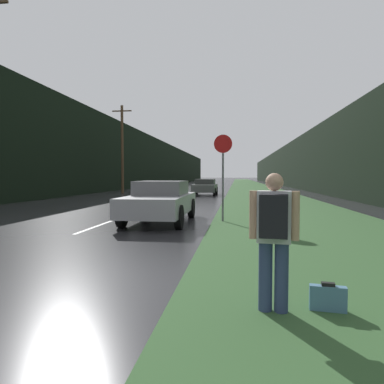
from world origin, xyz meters
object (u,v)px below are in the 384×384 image
object	(u,v)px
stop_sign	(223,170)
hitchhiker_with_backpack	(274,233)
car_passing_near	(161,201)
car_passing_far	(205,187)
suitcase	(328,299)

from	to	relation	value
stop_sign	hitchhiker_with_backpack	distance (m)	7.94
stop_sign	car_passing_near	distance (m)	2.39
car_passing_near	stop_sign	bearing A→B (deg)	-171.52
stop_sign	car_passing_far	xyz separation A→B (m)	(-2.12, 16.39, -1.11)
car_passing_far	suitcase	bearing A→B (deg)	98.59
car_passing_near	car_passing_far	distance (m)	16.70
car_passing_far	hitchhiker_with_backpack	bearing A→B (deg)	97.07
hitchhiker_with_backpack	car_passing_far	distance (m)	24.42
stop_sign	car_passing_near	size ratio (longest dim) A/B	0.66
hitchhiker_with_backpack	suitcase	bearing A→B (deg)	18.67
car_passing_near	hitchhiker_with_backpack	bearing A→B (deg)	111.77
suitcase	car_passing_far	world-z (taller)	car_passing_far
suitcase	car_passing_near	xyz separation A→B (m)	(-3.64, 7.40, 0.57)
hitchhiker_with_backpack	suitcase	xyz separation A→B (m)	(0.63, 0.12, -0.77)
hitchhiker_with_backpack	suitcase	world-z (taller)	hitchhiker_with_backpack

